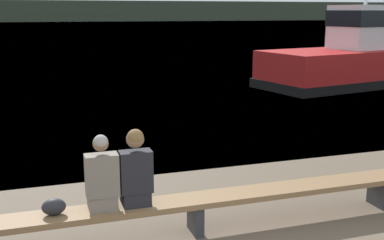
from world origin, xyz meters
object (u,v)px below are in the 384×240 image
at_px(bench_main, 195,204).
at_px(person_right, 136,171).
at_px(person_left, 102,178).
at_px(shopping_bag, 54,207).
at_px(tugboat_red, 361,60).

height_order(bench_main, person_right, person_right).
xyz_separation_m(bench_main, person_right, (-0.79, 0.00, 0.55)).
xyz_separation_m(bench_main, person_left, (-1.22, 0.00, 0.50)).
distance_m(shopping_bag, tugboat_red, 16.52).
height_order(bench_main, shopping_bag, shopping_bag).
xyz_separation_m(shopping_bag, tugboat_red, (12.50, 10.79, 0.40)).
relative_size(person_left, person_right, 0.96).
bearing_deg(shopping_bag, tugboat_red, 40.82).
xyz_separation_m(person_right, tugboat_red, (11.48, 10.81, 0.04)).
bearing_deg(person_right, tugboat_red, 43.29).
distance_m(person_right, tugboat_red, 15.77).
xyz_separation_m(person_left, shopping_bag, (-0.59, 0.02, -0.31)).
height_order(bench_main, person_left, person_left).
bearing_deg(bench_main, person_right, 179.96).
height_order(person_right, tugboat_red, tugboat_red).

